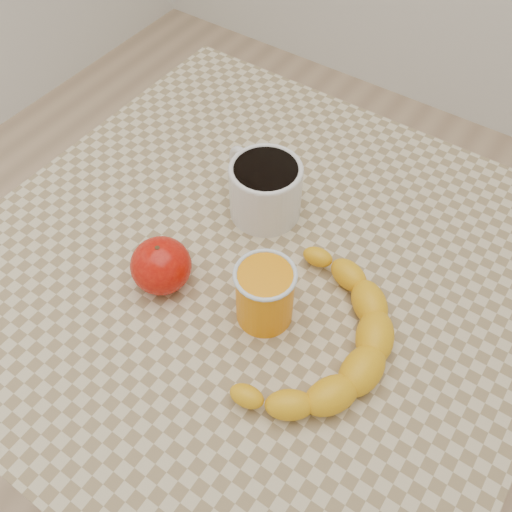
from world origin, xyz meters
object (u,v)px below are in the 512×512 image
Objects in this scene: coffee_mug at (264,187)px; apple at (161,266)px; table at (256,298)px; orange_juice_glass at (265,294)px; banana at (317,337)px.

coffee_mug reaches higher than apple.
coffee_mug is 1.56× the size of apple.
table is 4.98× the size of coffee_mug.
banana is (0.08, -0.00, -0.02)m from orange_juice_glass.
coffee_mug is (-0.05, 0.09, 0.14)m from table.
banana is (0.19, -0.16, -0.03)m from coffee_mug.
apple is 0.23m from banana.
table is at bearing -62.12° from coffee_mug.
orange_juice_glass reaches higher than coffee_mug.
orange_juice_glass reaches higher than apple.
coffee_mug reaches higher than banana.
apple is at bearing -132.16° from table.
table is at bearing 132.08° from orange_juice_glass.
orange_juice_glass is 0.30× the size of banana.
table is 0.17m from coffee_mug.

